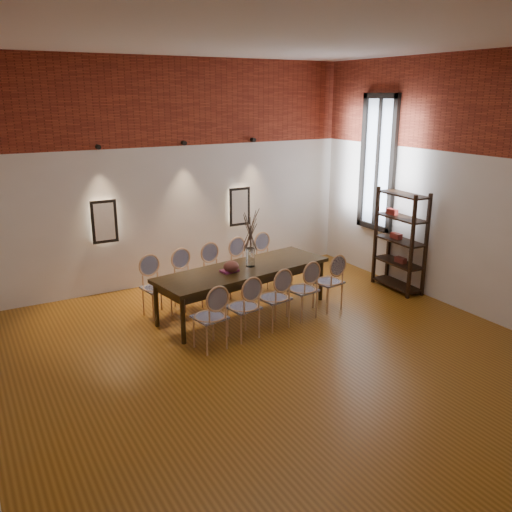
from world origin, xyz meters
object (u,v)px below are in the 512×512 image
dining_table (244,290)px  chair_near_c (274,298)px  chair_far_b (188,280)px  chair_near_d (302,289)px  bowl (231,267)px  chair_far_a (156,288)px  shelving_rack (400,240)px  vase (250,257)px  book (229,271)px  chair_near_b (243,307)px  chair_near_e (328,282)px  chair_far_d (244,267)px  chair_near_a (210,317)px  chair_far_e (269,261)px  chair_far_c (217,273)px

dining_table → chair_near_c: 0.75m
chair_near_c → chair_far_b: bearing=111.2°
chair_near_d → bowl: size_ratio=3.92×
chair_far_a → bowl: chair_far_a is taller
bowl → shelving_rack: size_ratio=0.13×
vase → book: bearing=-169.6°
dining_table → chair_near_c: bearing=-90.0°
chair_near_d → book: (-0.96, 0.59, 0.30)m
chair_near_b → chair_near_e: 1.73m
chair_far_d → shelving_rack: 2.79m
chair_near_d → vase: 0.96m
chair_near_b → shelving_rack: bearing=-1.8°
dining_table → chair_near_a: (-1.02, -0.92, 0.09)m
chair_near_a → chair_near_b: bearing=-0.0°
chair_near_e → chair_far_e: size_ratio=1.00×
chair_far_a → dining_table: bearing=147.2°
dining_table → shelving_rack: (2.93, -0.39, 0.53)m
chair_near_d → chair_far_d: size_ratio=1.00×
dining_table → chair_near_a: chair_near_a is taller
chair_far_a → chair_far_b: size_ratio=1.00×
chair_far_b → chair_far_d: bearing=-180.0°
chair_near_b → chair_near_e: bearing=0.0°
chair_near_d → chair_far_e: same height
chair_near_c → chair_near_b: bearing=-180.0°
chair_near_d → chair_near_e: same height
chair_near_a → chair_near_b: (0.57, 0.09, 0.00)m
chair_far_d → chair_far_e: size_ratio=1.00×
chair_far_b → bowl: (0.42, -0.73, 0.37)m
vase → chair_near_b: bearing=-124.7°
chair_far_a → bowl: size_ratio=3.92×
chair_far_d → chair_far_c: bearing=0.0°
dining_table → chair_near_b: 0.94m
chair_far_d → bowl: bearing=43.0°
chair_near_e → chair_far_d: (-0.80, 1.37, 0.00)m
chair_near_e → chair_far_c: same height
dining_table → chair_far_a: chair_far_a is taller
chair_far_c → shelving_rack: bearing=150.7°
shelving_rack → chair_far_a: bearing=170.1°
chair_near_a → chair_near_c: (1.14, 0.18, 0.00)m
chair_near_c → shelving_rack: shelving_rack is taller
chair_near_e → chair_far_a: 2.74m
chair_near_b → book: 0.84m
dining_table → vase: vase is taller
chair_far_e → bowl: (-1.28, -1.01, 0.37)m
shelving_rack → bowl: bearing=177.4°
chair_near_a → chair_far_e: 2.74m
chair_near_d → chair_far_a: same height
dining_table → chair_far_e: bearing=32.8°
chair_far_c → chair_far_e: (1.14, 0.18, 0.00)m
chair_far_e → chair_far_d: bearing=0.0°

